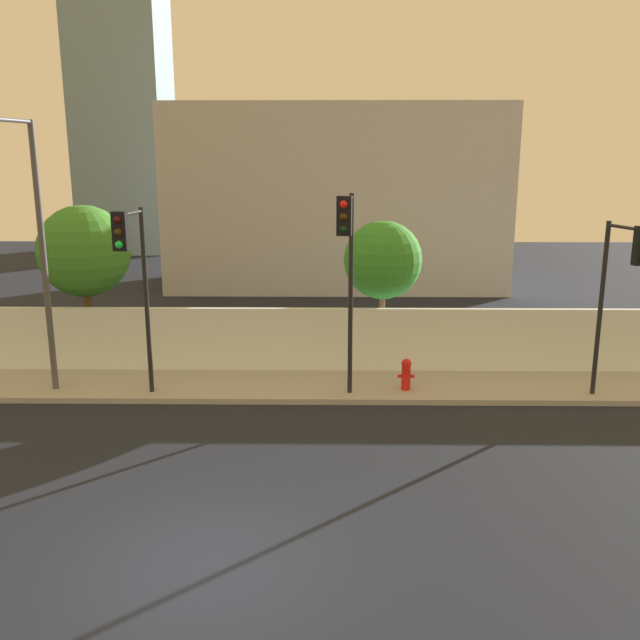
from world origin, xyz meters
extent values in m
plane|color=black|center=(0.00, 0.00, 0.00)|extent=(80.00, 80.00, 0.00)
cube|color=#9E9E9E|center=(0.00, 8.20, 0.07)|extent=(36.00, 2.40, 0.15)
cube|color=white|center=(0.00, 9.49, 1.05)|extent=(36.00, 0.18, 1.80)
cylinder|color=black|center=(2.49, 7.55, 2.71)|extent=(0.12, 0.12, 5.11)
cylinder|color=black|center=(2.39, 6.96, 5.16)|extent=(0.28, 1.19, 0.08)
cube|color=black|center=(2.29, 6.38, 4.81)|extent=(0.37, 0.25, 0.90)
sphere|color=red|center=(2.27, 6.26, 5.08)|extent=(0.18, 0.18, 0.18)
sphere|color=#33260A|center=(2.27, 6.26, 4.80)|extent=(0.18, 0.18, 0.18)
sphere|color=black|center=(2.27, 6.26, 4.52)|extent=(0.18, 0.18, 0.18)
cylinder|color=black|center=(-2.68, 7.55, 2.53)|extent=(0.12, 0.12, 4.77)
cylinder|color=black|center=(-2.76, 6.90, 4.82)|extent=(0.23, 1.30, 0.08)
cube|color=black|center=(-2.83, 6.26, 4.47)|extent=(0.36, 0.24, 0.90)
sphere|color=black|center=(-2.85, 6.14, 4.74)|extent=(0.18, 0.18, 0.18)
sphere|color=#33260A|center=(-2.85, 6.14, 4.46)|extent=(0.18, 0.18, 0.18)
sphere|color=#19F24C|center=(-2.85, 6.14, 4.18)|extent=(0.18, 0.18, 0.18)
cylinder|color=black|center=(8.77, 7.55, 2.37)|extent=(0.12, 0.12, 4.45)
cylinder|color=black|center=(8.93, 6.95, 4.50)|extent=(0.38, 1.23, 0.08)
cylinder|color=#4C4C51|center=(-5.28, 7.75, 3.57)|extent=(0.16, 0.16, 6.84)
cylinder|color=#4C4C51|center=(-5.42, 6.70, 6.94)|extent=(0.38, 2.12, 0.10)
cylinder|color=red|center=(3.97, 7.78, 0.49)|extent=(0.24, 0.24, 0.67)
sphere|color=red|center=(3.97, 7.78, 0.86)|extent=(0.26, 0.26, 0.26)
cylinder|color=red|center=(3.80, 7.78, 0.52)|extent=(0.10, 0.09, 0.09)
cylinder|color=red|center=(4.14, 7.78, 0.52)|extent=(0.10, 0.09, 0.09)
cylinder|color=brown|center=(-5.28, 10.64, 1.33)|extent=(0.24, 0.24, 2.66)
sphere|color=#388029|center=(-5.28, 10.64, 3.40)|extent=(2.70, 2.70, 2.70)
cylinder|color=brown|center=(3.52, 10.64, 1.26)|extent=(0.19, 0.19, 2.52)
sphere|color=#33882C|center=(3.52, 10.64, 3.15)|extent=(2.31, 2.31, 2.31)
cube|color=#B2B2B2|center=(2.26, 23.49, 4.17)|extent=(15.44, 6.00, 8.35)
camera|label=1|loc=(1.94, -9.41, 6.20)|focal=38.64mm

